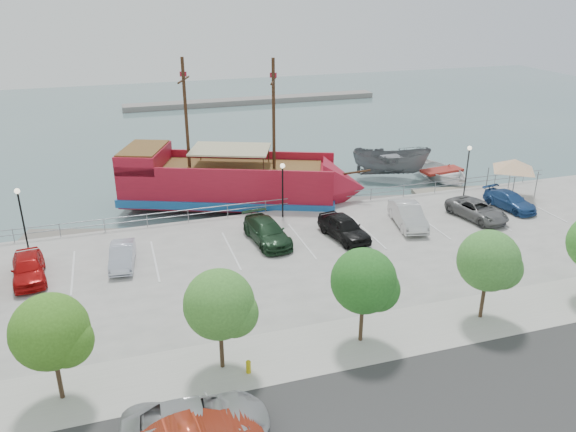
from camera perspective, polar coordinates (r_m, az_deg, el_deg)
name	(u,v)px	position (r m, az deg, el deg)	size (l,w,h in m)	color
ground	(311,266)	(37.74, 2.37, -5.15)	(160.00, 160.00, 0.00)	slate
street	(443,417)	(25.35, 15.46, -19.12)	(100.00, 8.00, 0.04)	#343434
sidewalk	(378,337)	(29.37, 9.16, -12.00)	(100.00, 4.00, 0.05)	#AAA69D
seawall_railing	(278,205)	(43.86, -1.04, 1.15)	(50.00, 0.06, 1.00)	gray
far_shore	(253,101)	(90.64, -3.55, 11.62)	(40.00, 3.00, 0.80)	gray
pirate_ship	(247,184)	(46.75, -4.22, 3.29)	(20.65, 12.55, 12.87)	maroon
patrol_boat	(391,164)	(55.06, 10.39, 5.17)	(2.78, 7.38, 2.86)	slate
speedboat	(441,174)	(55.53, 15.32, 4.09)	(4.82, 6.75, 1.40)	white
dock_west	(76,237)	(44.25, -20.76, -2.04)	(7.66, 2.19, 0.44)	slate
dock_mid	(367,203)	(48.41, 8.07, 1.35)	(7.21, 2.06, 0.41)	slate
dock_east	(452,193)	(52.40, 16.34, 2.29)	(6.96, 1.99, 0.40)	gray
canopy_tent	(515,159)	(49.86, 22.08, 5.37)	(5.15, 5.15, 3.68)	slate
street_van	(197,422)	(23.44, -9.27, -20.00)	(2.64, 5.73, 1.59)	#9FA1A3
fire_hydrant	(248,366)	(26.55, -4.04, -14.98)	(0.24, 0.24, 0.70)	gold
lamp_post_left	(20,208)	(40.74, -25.54, 0.77)	(0.36, 0.36, 4.28)	black
lamp_post_mid	(283,181)	(41.85, -0.55, 3.60)	(0.36, 0.36, 4.28)	black
lamp_post_right	(468,162)	(48.76, 17.81, 5.27)	(0.36, 0.36, 4.28)	black
tree_b	(54,334)	(25.28, -22.67, -10.99)	(3.30, 3.20, 5.00)	#473321
tree_c	(223,306)	(25.34, -6.64, -9.11)	(3.30, 3.20, 5.00)	#473321
tree_d	(367,283)	(27.26, 8.03, -6.74)	(3.30, 3.20, 5.00)	#473321
tree_e	(492,263)	(30.69, 19.98, -4.47)	(3.30, 3.20, 5.00)	#473321
parked_car_a	(28,268)	(37.16, -24.88, -4.79)	(1.85, 4.60, 1.57)	#B10E0E
parked_car_b	(122,256)	(36.95, -16.49, -3.87)	(1.42, 4.07, 1.34)	#B6BACD
parked_car_d	(267,232)	(38.58, -2.14, -1.59)	(2.13, 5.24, 1.52)	#18321C
parked_car_e	(344,227)	(39.28, 5.71, -1.15)	(1.93, 4.79, 1.63)	black
parked_car_f	(408,215)	(42.04, 12.08, 0.08)	(1.73, 4.96, 1.63)	silver
parked_car_g	(477,210)	(44.75, 18.66, 0.59)	(2.30, 4.99, 1.39)	slate
parked_car_h	(510,201)	(47.67, 21.62, 1.46)	(1.85, 4.56, 1.32)	navy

